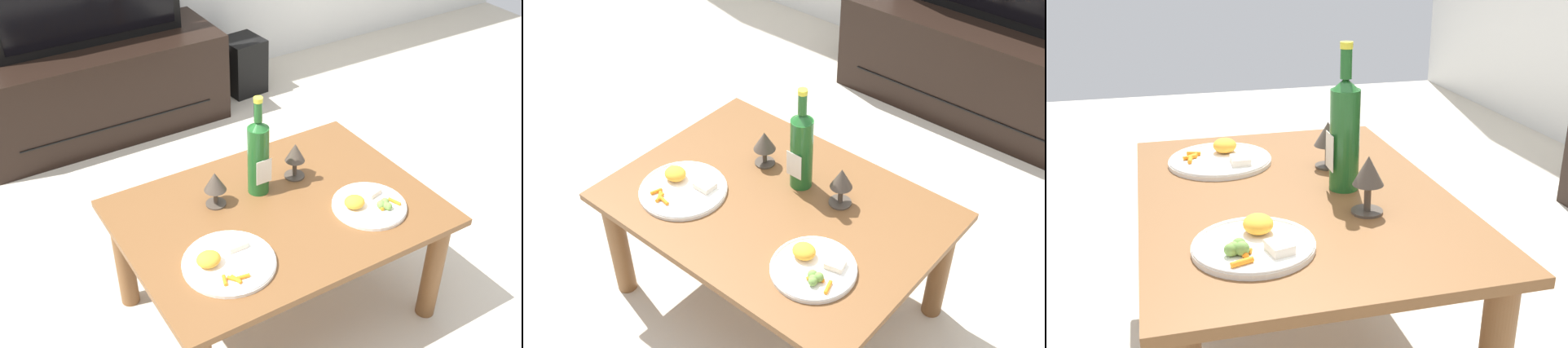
# 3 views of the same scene
# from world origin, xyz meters

# --- Properties ---
(ground_plane) EXTENTS (6.40, 6.40, 0.00)m
(ground_plane) POSITION_xyz_m (0.00, 0.00, 0.00)
(ground_plane) COLOR beige
(dining_table) EXTENTS (1.06, 0.76, 0.47)m
(dining_table) POSITION_xyz_m (0.00, 0.00, 0.38)
(dining_table) COLOR brown
(dining_table) RESTS_ON ground_plane
(tv_stand) EXTENTS (1.28, 0.50, 0.49)m
(tv_stand) POSITION_xyz_m (-0.09, 1.60, 0.25)
(tv_stand) COLOR black
(tv_stand) RESTS_ON ground_plane
(wine_bottle) EXTENTS (0.08, 0.08, 0.37)m
(wine_bottle) POSITION_xyz_m (-0.00, 0.13, 0.62)
(wine_bottle) COLOR #1E5923
(wine_bottle) RESTS_ON dining_table
(goblet_left) EXTENTS (0.08, 0.08, 0.13)m
(goblet_left) POSITION_xyz_m (-0.17, 0.14, 0.56)
(goblet_left) COLOR #473D33
(goblet_left) RESTS_ON dining_table
(goblet_right) EXTENTS (0.08, 0.08, 0.14)m
(goblet_right) POSITION_xyz_m (0.16, 0.14, 0.56)
(goblet_right) COLOR #473D33
(goblet_right) RESTS_ON dining_table
(dinner_plate_left) EXTENTS (0.29, 0.29, 0.05)m
(dinner_plate_left) POSITION_xyz_m (-0.28, -0.15, 0.48)
(dinner_plate_left) COLOR white
(dinner_plate_left) RESTS_ON dining_table
(dinner_plate_right) EXTENTS (0.26, 0.26, 0.05)m
(dinner_plate_right) POSITION_xyz_m (0.27, -0.15, 0.48)
(dinner_plate_right) COLOR white
(dinner_plate_right) RESTS_ON dining_table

